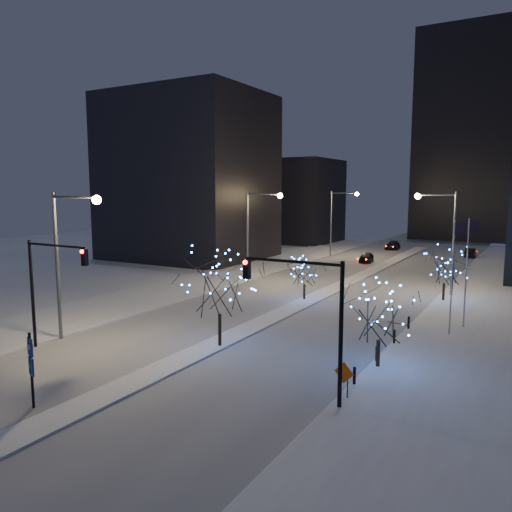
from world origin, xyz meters
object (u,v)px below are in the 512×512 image
Objects in this scene: car_near at (366,257)px; holiday_tree_plaza_far at (445,267)px; traffic_signal_west at (47,277)px; street_lamp_w_mid at (256,224)px; wayfinding_sign at (31,362)px; street_lamp_east at (444,229)px; holiday_tree_median_far at (305,272)px; holiday_tree_median_near at (219,285)px; car_mid at (470,253)px; street_lamp_w_far at (338,214)px; street_lamp_w_near at (67,246)px; holiday_tree_plaza_near at (379,315)px; traffic_signal_east at (310,306)px; car_far at (393,245)px; construction_sign at (344,376)px.

car_near is 25.13m from holiday_tree_plaza_far.
car_near is at bearing 83.63° from traffic_signal_west.
street_lamp_w_mid is 33.99m from wayfinding_sign.
street_lamp_east is 23.11m from car_near.
holiday_tree_median_far is (8.44, -5.69, -3.82)m from street_lamp_w_mid.
street_lamp_east is at bearing 68.32° from holiday_tree_median_near.
car_mid is (17.94, 34.26, -5.81)m from street_lamp_w_mid.
street_lamp_w_near is at bearing -90.00° from street_lamp_w_far.
holiday_tree_median_far is (-10.58, -8.69, -3.77)m from street_lamp_east.
traffic_signal_east is at bearing -104.09° from holiday_tree_plaza_near.
holiday_tree_median_near is at bearing 99.57° from wayfinding_sign.
holiday_tree_median_far is at bearing 66.40° from street_lamp_w_near.
holiday_tree_median_far is at bearing 114.92° from traffic_signal_east.
car_near is at bearing 95.48° from holiday_tree_median_far.
street_lamp_east is 2.00× the size of holiday_tree_plaza_far.
holiday_tree_plaza_near reaches higher than car_far.
car_mid is 56.12m from holiday_tree_median_near.
traffic_signal_west is at bearing -146.56° from holiday_tree_median_near.
street_lamp_w_mid is 2.06× the size of holiday_tree_plaza_near.
holiday_tree_plaza_far is at bearing 52.09° from street_lamp_w_near.
street_lamp_w_mid is at bearing 137.85° from construction_sign.
street_lamp_w_far is 2.43× the size of car_near.
car_far is (5.06, 38.40, -5.82)m from street_lamp_w_mid.
street_lamp_w_near is at bearing -96.52° from car_far.
holiday_tree_plaza_near is (0.42, -22.79, -3.28)m from street_lamp_east.
traffic_signal_west is 20.33m from holiday_tree_plaza_near.
street_lamp_east is at bearing 39.39° from holiday_tree_median_far.
street_lamp_w_far is 2.74× the size of wayfinding_sign.
holiday_tree_plaza_near is 20.05m from holiday_tree_plaza_far.
car_near is 54.15m from wayfinding_sign.
street_lamp_east is at bearing 58.31° from traffic_signal_west.
wayfinding_sign is 2.05× the size of construction_sign.
holiday_tree_median_near is 10.90m from construction_sign.
street_lamp_w_far is at bearing 128.49° from holiday_tree_plaza_far.
car_near is 1.13× the size of wayfinding_sign.
street_lamp_w_far is at bearing 105.37° from holiday_tree_median_far.
holiday_tree_median_far is 0.84× the size of holiday_tree_plaza_near.
street_lamp_east reaches higher than wayfinding_sign.
traffic_signal_east reaches higher than construction_sign.
car_mid is 0.84× the size of holiday_tree_plaza_far.
traffic_signal_east is 1.40× the size of holiday_tree_plaza_far.
traffic_signal_west is 22.84m from holiday_tree_median_far.
holiday_tree_median_far is at bearing -87.57° from car_far.
street_lamp_w_mid is at bearing 124.51° from traffic_signal_east.
holiday_tree_median_far reaches higher than wayfinding_sign.
traffic_signal_east is 65.80m from car_far.
traffic_signal_east is 22.50m from holiday_tree_median_far.
holiday_tree_plaza_near is at bearing 97.89° from construction_sign.
street_lamp_w_far and street_lamp_east have the same top height.
traffic_signal_east is 1.66× the size of car_mid.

